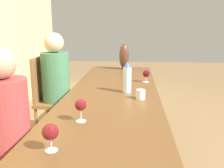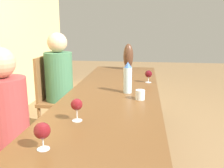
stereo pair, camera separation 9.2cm
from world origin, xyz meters
name	(u,v)px [view 1 (the left image)]	position (x,y,z in m)	size (l,w,h in m)	color
dining_table	(112,102)	(0.00, 0.00, 0.66)	(3.01, 0.82, 0.72)	brown
water_bottle	(127,78)	(0.11, -0.13, 0.86)	(0.08, 0.08, 0.28)	silver
water_tumbler	(141,94)	(-0.09, -0.25, 0.76)	(0.08, 0.08, 0.08)	silver
vase	(124,56)	(1.31, -0.05, 0.90)	(0.14, 0.14, 0.35)	#4C2D1E
wine_glass_0	(50,132)	(-1.00, 0.21, 0.82)	(0.08, 0.08, 0.14)	silver
wine_glass_1	(146,74)	(0.54, -0.32, 0.81)	(0.08, 0.08, 0.13)	silver
wine_glass_3	(81,105)	(-0.61, 0.14, 0.83)	(0.08, 0.08, 0.15)	silver
chair_far	(50,96)	(0.68, 0.79, 0.50)	(0.44, 0.44, 0.96)	brown
person_near	(8,124)	(-0.48, 0.70, 0.63)	(0.33, 0.33, 1.18)	#2D2D38
person_far	(57,82)	(0.68, 0.70, 0.67)	(0.32, 0.32, 1.24)	#2D2D38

